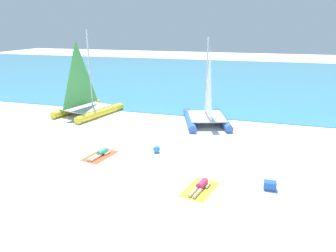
{
  "coord_description": "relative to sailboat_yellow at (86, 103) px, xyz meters",
  "views": [
    {
      "loc": [
        4.5,
        -10.57,
        6.53
      ],
      "look_at": [
        0.0,
        4.99,
        1.2
      ],
      "focal_mm": 32.72,
      "sensor_mm": 36.0,
      "label": 1
    }
  ],
  "objects": [
    {
      "name": "sunbather_left",
      "position": [
        4.77,
        -6.82,
        -0.8
      ],
      "size": [
        0.71,
        1.56,
        0.3
      ],
      "rotation": [
        0.0,
        0.0,
        -0.2
      ],
      "color": "#3FB28C",
      "rests_on": "towel_left"
    },
    {
      "name": "sailboat_blue",
      "position": [
        9.22,
        0.24,
        -0.06
      ],
      "size": [
        4.08,
        5.13,
        5.84
      ],
      "rotation": [
        0.0,
        0.0,
        0.31
      ],
      "color": "blue",
      "rests_on": "ground"
    },
    {
      "name": "sailboat_yellow",
      "position": [
        0.0,
        0.0,
        0.0
      ],
      "size": [
        4.18,
        5.41,
        6.25
      ],
      "rotation": [
        0.0,
        0.0,
        -0.26
      ],
      "color": "yellow",
      "rests_on": "ground"
    },
    {
      "name": "ocean_water",
      "position": [
        7.81,
        21.55,
        -0.91
      ],
      "size": [
        120.0,
        40.0,
        0.05
      ],
      "primitive_type": "cube",
      "color": "teal",
      "rests_on": "ground"
    },
    {
      "name": "sunbather_right",
      "position": [
        10.46,
        -8.78,
        -0.8
      ],
      "size": [
        0.75,
        1.56,
        0.3
      ],
      "rotation": [
        0.0,
        0.0,
        -0.24
      ],
      "color": "#D83372",
      "rests_on": "towel_right"
    },
    {
      "name": "beach_ball",
      "position": [
        7.47,
        -5.61,
        -0.74
      ],
      "size": [
        0.38,
        0.38,
        0.38
      ],
      "primitive_type": "sphere",
      "color": "#337FE5",
      "rests_on": "ground"
    },
    {
      "name": "ground_plane",
      "position": [
        7.81,
        0.46,
        -0.93
      ],
      "size": [
        120.0,
        120.0,
        0.0
      ],
      "primitive_type": "plane",
      "color": "white"
    },
    {
      "name": "cooler_box",
      "position": [
        13.25,
        -8.03,
        -0.75
      ],
      "size": [
        0.5,
        0.36,
        0.36
      ],
      "primitive_type": "cube",
      "color": "blue",
      "rests_on": "ground"
    },
    {
      "name": "towel_left",
      "position": [
        4.75,
        -6.89,
        -0.93
      ],
      "size": [
        1.46,
        2.08,
        0.01
      ],
      "primitive_type": "cube",
      "rotation": [
        0.0,
        0.0,
        -0.2
      ],
      "color": "#EA5933",
      "rests_on": "ground"
    },
    {
      "name": "towel_right",
      "position": [
        10.44,
        -8.84,
        -0.93
      ],
      "size": [
        1.51,
        2.1,
        0.01
      ],
      "primitive_type": "cube",
      "rotation": [
        0.0,
        0.0,
        -0.24
      ],
      "color": "yellow",
      "rests_on": "ground"
    }
  ]
}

